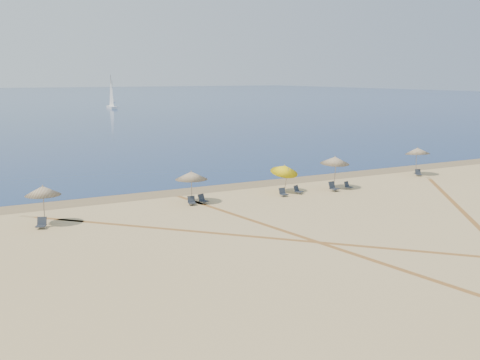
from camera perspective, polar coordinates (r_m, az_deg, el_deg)
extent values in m
plane|color=tan|center=(25.32, 22.01, -10.39)|extent=(160.00, 160.00, 0.00)
plane|color=olive|center=(43.99, -2.43, -0.80)|extent=(500.00, 500.00, 0.00)
cylinder|color=gray|center=(34.85, -19.55, -2.60)|extent=(0.05, 0.05, 2.25)
cone|color=beige|center=(34.65, -19.65, -1.03)|extent=(2.08, 2.08, 0.55)
sphere|color=gray|center=(34.59, -19.68, -0.55)|extent=(0.08, 0.08, 0.08)
cylinder|color=gray|center=(38.64, -5.01, -0.86)|extent=(0.05, 0.05, 2.11)
cone|color=beige|center=(38.46, -5.04, 0.47)|extent=(2.25, 2.25, 0.55)
sphere|color=gray|center=(38.41, -5.04, 0.91)|extent=(0.08, 0.08, 0.08)
cylinder|color=gray|center=(41.93, 4.78, -0.04)|extent=(0.05, 0.61, 1.97)
cone|color=yellow|center=(41.99, 4.62, 1.13)|extent=(2.10, 2.17, 1.11)
sphere|color=gray|center=(41.94, 4.63, 1.54)|extent=(0.08, 0.08, 0.08)
cylinder|color=gray|center=(43.90, 9.76, 0.64)|extent=(0.05, 0.20, 2.43)
cone|color=beige|center=(43.78, 9.75, 2.02)|extent=(2.29, 2.32, 0.69)
sphere|color=gray|center=(43.74, 9.77, 2.41)|extent=(0.08, 0.08, 0.08)
cylinder|color=gray|center=(51.92, 17.69, 1.77)|extent=(0.05, 0.23, 2.34)
cone|color=beige|center=(51.73, 17.82, 2.87)|extent=(2.21, 2.24, 0.72)
sphere|color=gray|center=(51.69, 17.83, 3.20)|extent=(0.08, 0.08, 0.08)
cube|color=#1C222C|center=(34.28, -19.83, -4.47)|extent=(0.71, 0.71, 0.05)
cube|color=#1C222C|center=(34.47, -19.73, -3.98)|extent=(0.57, 0.40, 0.48)
cylinder|color=#A5A5AD|center=(34.18, -20.12, -4.69)|extent=(0.02, 0.02, 0.17)
cylinder|color=#A5A5AD|center=(34.06, -19.43, -4.69)|extent=(0.02, 0.02, 0.17)
cube|color=#1C222C|center=(38.15, -4.97, -2.38)|extent=(0.59, 0.59, 0.05)
cube|color=#1C222C|center=(38.33, -5.05, -1.97)|extent=(0.53, 0.28, 0.45)
cylinder|color=#A5A5AD|center=(37.96, -5.16, -2.57)|extent=(0.02, 0.02, 0.17)
cylinder|color=#A5A5AD|center=(38.04, -4.56, -2.53)|extent=(0.02, 0.02, 0.17)
cube|color=#1C222C|center=(38.57, -3.72, -2.19)|extent=(0.71, 0.71, 0.05)
cube|color=#1C222C|center=(38.70, -4.01, -1.80)|extent=(0.57, 0.39, 0.48)
cylinder|color=#A5A5AD|center=(38.26, -3.82, -2.44)|extent=(0.02, 0.02, 0.18)
cylinder|color=#A5A5AD|center=(38.57, -3.38, -2.32)|extent=(0.02, 0.02, 0.18)
cube|color=#1C222C|center=(40.91, 4.54, -1.47)|extent=(0.51, 0.51, 0.05)
cube|color=#1C222C|center=(41.07, 4.36, -1.11)|extent=(0.50, 0.19, 0.45)
cylinder|color=#A5A5AD|center=(40.67, 4.43, -1.66)|extent=(0.02, 0.02, 0.16)
cylinder|color=#A5A5AD|center=(40.88, 4.91, -1.61)|extent=(0.02, 0.02, 0.16)
cube|color=#1C222C|center=(41.90, 6.10, -1.20)|extent=(0.68, 0.68, 0.05)
cube|color=#1C222C|center=(41.99, 5.82, -0.86)|extent=(0.55, 0.38, 0.46)
cylinder|color=#A5A5AD|center=(41.60, 6.09, -1.41)|extent=(0.02, 0.02, 0.17)
cylinder|color=#A5A5AD|center=(41.94, 6.40, -1.32)|extent=(0.02, 0.02, 0.17)
cube|color=#1C222C|center=(43.22, 9.72, -0.90)|extent=(0.72, 0.72, 0.05)
cube|color=#1C222C|center=(43.35, 9.43, -0.50)|extent=(0.64, 0.34, 0.54)
cylinder|color=#A5A5AD|center=(42.89, 9.68, -1.12)|extent=(0.03, 0.03, 0.20)
cylinder|color=#A5A5AD|center=(43.25, 10.10, -1.03)|extent=(0.03, 0.03, 0.20)
cube|color=#1C222C|center=(44.27, 11.17, -0.72)|extent=(0.60, 0.60, 0.04)
cube|color=#1C222C|center=(44.36, 10.92, -0.41)|extent=(0.52, 0.31, 0.43)
cylinder|color=#A5A5AD|center=(43.99, 11.16, -0.90)|extent=(0.02, 0.02, 0.16)
cylinder|color=#A5A5AD|center=(44.31, 11.45, -0.82)|extent=(0.02, 0.02, 0.16)
cube|color=#1C222C|center=(51.53, 17.93, 0.56)|extent=(0.64, 0.64, 0.04)
cube|color=#1C222C|center=(51.72, 17.84, 0.84)|extent=(0.52, 0.36, 0.43)
cylinder|color=#A5A5AD|center=(51.35, 17.86, 0.44)|extent=(0.02, 0.02, 0.16)
cylinder|color=#A5A5AD|center=(51.50, 18.26, 0.44)|extent=(0.02, 0.02, 0.16)
cube|color=white|center=(154.90, -13.06, 7.31)|extent=(1.69, 6.09, 0.66)
cylinder|color=gray|center=(154.72, -13.13, 8.90)|extent=(0.13, 0.13, 8.81)
cube|color=white|center=(197.08, -12.97, 7.97)|extent=(2.05, 4.99, 0.53)
cylinder|color=gray|center=(196.96, -13.01, 8.96)|extent=(0.11, 0.11, 7.05)
plane|color=tan|center=(31.58, 5.20, -5.47)|extent=(32.20, 32.20, 0.00)
plane|color=tan|center=(32.36, 3.89, -5.04)|extent=(32.20, 32.20, 0.00)
plane|color=tan|center=(36.95, 22.78, -3.88)|extent=(39.15, 39.15, 0.00)
plane|color=tan|center=(37.99, 22.38, -3.47)|extent=(39.15, 39.15, 0.00)
plane|color=tan|center=(30.88, 0.81, -5.80)|extent=(39.60, 39.60, 0.00)
plane|color=tan|center=(31.20, -1.14, -5.62)|extent=(39.60, 39.60, 0.00)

